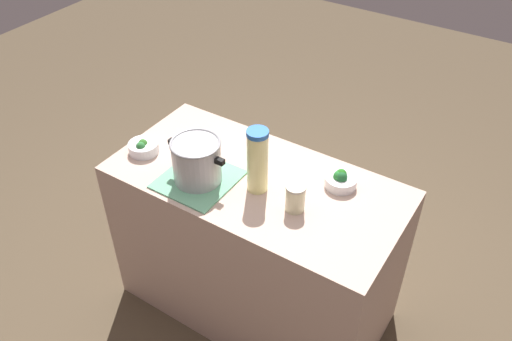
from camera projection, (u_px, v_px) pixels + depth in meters
ground_plane at (256, 302)px, 2.84m from camera, size 8.00×8.00×0.00m
counter_slab at (256, 247)px, 2.57m from camera, size 1.30×0.64×0.86m
dish_cloth at (198, 179)px, 2.29m from camera, size 0.31×0.32×0.01m
cooking_pot at (197, 160)px, 2.23m from camera, size 0.28×0.21×0.19m
lemonade_pitcher at (257, 161)px, 2.16m from camera, size 0.09×0.09×0.30m
mason_jar at (295, 198)px, 2.12m from camera, size 0.08×0.08×0.12m
broccoli_bowl_front at (143, 147)px, 2.44m from camera, size 0.14×0.14×0.07m
broccoli_bowl_center at (341, 180)px, 2.25m from camera, size 0.14×0.14×0.08m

